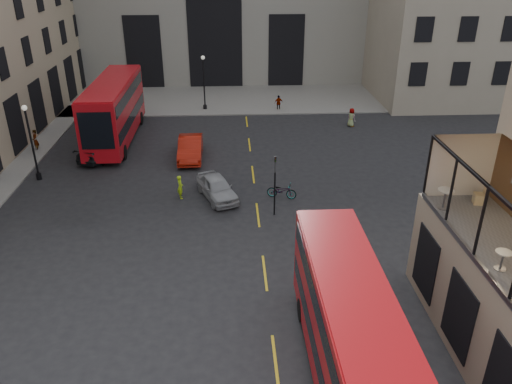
{
  "coord_description": "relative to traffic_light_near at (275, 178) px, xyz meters",
  "views": [
    {
      "loc": [
        -3.55,
        -14.5,
        14.61
      ],
      "look_at": [
        -2.27,
        9.06,
        3.0
      ],
      "focal_mm": 35.0,
      "sensor_mm": 36.0,
      "label": 1
    }
  ],
  "objects": [
    {
      "name": "ground",
      "position": [
        1.0,
        -12.0,
        -2.42
      ],
      "size": [
        140.0,
        140.0,
        0.0
      ],
      "primitive_type": "plane",
      "color": "black",
      "rests_on": "ground"
    },
    {
      "name": "host_frontage",
      "position": [
        7.5,
        -12.0,
        -0.17
      ],
      "size": [
        3.0,
        11.0,
        4.5
      ],
      "primitive_type": "cube",
      "color": "tan",
      "rests_on": "ground"
    },
    {
      "name": "pavement_far",
      "position": [
        -5.0,
        26.0,
        -2.36
      ],
      "size": [
        40.0,
        12.0,
        0.12
      ],
      "primitive_type": "cube",
      "color": "slate",
      "rests_on": "ground"
    },
    {
      "name": "traffic_light_near",
      "position": [
        0.0,
        0.0,
        0.0
      ],
      "size": [
        0.16,
        0.2,
        3.8
      ],
      "color": "black",
      "rests_on": "ground"
    },
    {
      "name": "traffic_light_far",
      "position": [
        -14.0,
        16.0,
        0.0
      ],
      "size": [
        0.16,
        0.2,
        3.8
      ],
      "color": "black",
      "rests_on": "ground"
    },
    {
      "name": "street_lamp_a",
      "position": [
        -16.0,
        6.0,
        -0.03
      ],
      "size": [
        0.36,
        0.36,
        5.33
      ],
      "color": "black",
      "rests_on": "ground"
    },
    {
      "name": "street_lamp_b",
      "position": [
        -5.0,
        22.0,
        -0.03
      ],
      "size": [
        0.36,
        0.36,
        5.33
      ],
      "color": "black",
      "rests_on": "ground"
    },
    {
      "name": "bus_near",
      "position": [
        1.5,
        -13.04,
        0.04
      ],
      "size": [
        2.56,
        11.01,
        4.39
      ],
      "color": "red",
      "rests_on": "ground"
    },
    {
      "name": "bus_far",
      "position": [
        -12.02,
        13.78,
        0.38
      ],
      "size": [
        2.95,
        12.52,
        4.99
      ],
      "color": "#B10C14",
      "rests_on": "ground"
    },
    {
      "name": "car_a",
      "position": [
        -3.5,
        2.46,
        -1.7
      ],
      "size": [
        3.15,
        4.6,
        1.45
      ],
      "primitive_type": "imported",
      "rotation": [
        0.0,
        0.0,
        0.37
      ],
      "color": "#93969B",
      "rests_on": "ground"
    },
    {
      "name": "car_b",
      "position": [
        -5.63,
        9.33,
        -1.6
      ],
      "size": [
        1.82,
        5.03,
        1.65
      ],
      "primitive_type": "imported",
      "rotation": [
        0.0,
        0.0,
        0.02
      ],
      "color": "#A7180A",
      "rests_on": "ground"
    },
    {
      "name": "car_c",
      "position": [
        -12.42,
        9.79,
        -1.73
      ],
      "size": [
        3.49,
        5.18,
        1.39
      ],
      "primitive_type": "imported",
      "rotation": [
        0.0,
        0.0,
        2.79
      ],
      "color": "black",
      "rests_on": "ground"
    },
    {
      "name": "bicycle",
      "position": [
        0.67,
        2.23,
        -1.92
      ],
      "size": [
        2.04,
        1.23,
        1.01
      ],
      "primitive_type": "imported",
      "rotation": [
        0.0,
        0.0,
        1.26
      ],
      "color": "gray",
      "rests_on": "ground"
    },
    {
      "name": "cyclist",
      "position": [
        -5.85,
        2.56,
        -1.64
      ],
      "size": [
        0.52,
        0.66,
        1.57
      ],
      "primitive_type": "imported",
      "rotation": [
        0.0,
        0.0,
        1.86
      ],
      "color": "#A7D716",
      "rests_on": "ground"
    },
    {
      "name": "pedestrian_a",
      "position": [
        -11.56,
        15.91,
        -1.57
      ],
      "size": [
        0.96,
        0.83,
        1.71
      ],
      "primitive_type": "imported",
      "rotation": [
        0.0,
        0.0,
        -0.25
      ],
      "color": "gray",
      "rests_on": "ground"
    },
    {
      "name": "pedestrian_b",
      "position": [
        -11.65,
        20.83,
        -1.56
      ],
      "size": [
        1.28,
        1.04,
        1.73
      ],
      "primitive_type": "imported",
      "rotation": [
        0.0,
        0.0,
        0.42
      ],
      "color": "gray",
      "rests_on": "ground"
    },
    {
      "name": "pedestrian_c",
      "position": [
        2.3,
        21.46,
        -1.67
      ],
      "size": [
        0.95,
        0.54,
        1.52
      ],
      "primitive_type": "imported",
      "rotation": [
        0.0,
        0.0,
        3.34
      ],
      "color": "gray",
      "rests_on": "ground"
    },
    {
      "name": "pedestrian_d",
      "position": [
        8.37,
        16.2,
        -1.59
      ],
      "size": [
        0.9,
        0.98,
        1.68
      ],
      "primitive_type": "imported",
      "rotation": [
        0.0,
        0.0,
        2.16
      ],
      "color": "gray",
      "rests_on": "ground"
    },
    {
      "name": "pedestrian_e",
      "position": [
        -18.0,
        11.61,
        -1.57
      ],
      "size": [
        0.57,
        0.72,
        1.71
      ],
      "primitive_type": "imported",
      "rotation": [
        0.0,
        0.0,
        5.0
      ],
      "color": "gray",
      "rests_on": "ground"
    },
    {
      "name": "cafe_table_mid",
      "position": [
        6.66,
        -12.67,
        2.64
      ],
      "size": [
        0.56,
        0.56,
        0.7
      ],
      "color": "beige",
      "rests_on": "cafe_floor"
    },
    {
      "name": "cafe_table_far",
      "position": [
        6.45,
        -8.15,
        2.74
      ],
      "size": [
        0.69,
        0.69,
        0.86
      ],
      "color": "beige",
      "rests_on": "cafe_floor"
    },
    {
      "name": "cafe_chair_d",
      "position": [
        8.14,
        -7.84,
        2.45
      ],
      "size": [
        0.52,
        0.52,
        0.89
      ],
      "color": "tan",
      "rests_on": "cafe_floor"
    }
  ]
}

